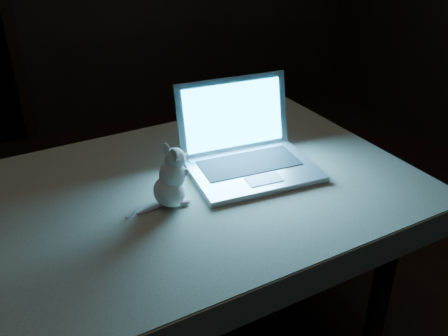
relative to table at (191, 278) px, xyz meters
name	(u,v)px	position (x,y,z in m)	size (l,w,h in m)	color
floor	(227,333)	(0.17, 0.03, -0.41)	(5.00, 5.00, 0.00)	black
table	(191,278)	(0.00, 0.00, 0.00)	(1.53, 0.98, 0.82)	black
tablecloth	(178,210)	(-0.05, -0.04, 0.36)	(1.65, 1.10, 0.11)	#BFB79E
laptop	(254,136)	(0.26, 0.00, 0.57)	(0.45, 0.40, 0.31)	silver
plush_mouse	(168,177)	(-0.09, -0.08, 0.53)	(0.15, 0.15, 0.21)	white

